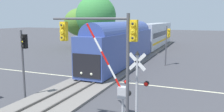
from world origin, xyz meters
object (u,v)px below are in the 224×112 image
Objects in this scene: traffic_signal_median at (24,53)px; traffic_signal_near_right at (105,44)px; crossing_gate_near at (119,85)px; crossing_signal_mast at (137,80)px; pine_left_background at (81,22)px; commuter_train at (142,38)px; traffic_signal_far_side at (167,39)px; oak_behind_train at (96,16)px.

traffic_signal_median is 0.83× the size of traffic_signal_near_right.
crossing_signal_mast is at bearing -31.53° from crossing_gate_near.
pine_left_background is at bearing 124.55° from crossing_signal_mast.
pine_left_background is at bearing 160.40° from commuter_train.
traffic_signal_far_side is 0.61× the size of pine_left_background.
crossing_gate_near is 30.19m from oak_behind_train.
crossing_gate_near is 1.34× the size of crossing_signal_mast.
traffic_signal_far_side is (5.26, -7.85, 0.51)m from commuter_train.
pine_left_background reaches higher than traffic_signal_near_right.
commuter_train is 26.85m from traffic_signal_near_right.
crossing_signal_mast is 8.79m from traffic_signal_median.
oak_behind_train is at bearing 167.70° from commuter_train.
traffic_signal_near_right is (0.08, -2.22, 2.68)m from crossing_gate_near.
commuter_train is 5.12× the size of pine_left_background.
crossing_gate_near is 0.68× the size of pine_left_background.
crossing_gate_near reaches higher than crossing_signal_mast.
crossing_signal_mast is at bearing -6.49° from traffic_signal_median.
traffic_signal_median is 0.62× the size of pine_left_background.
traffic_signal_near_right is at bearing -90.71° from traffic_signal_far_side.
oak_behind_train reaches higher than traffic_signal_far_side.
commuter_train reaches higher than crossing_signal_mast.
oak_behind_train is at bearing -31.65° from pine_left_background.
pine_left_background is (-19.39, 29.24, 3.33)m from crossing_gate_near.
traffic_signal_far_side is (-0.98, 17.04, 0.80)m from crossing_signal_mast.
traffic_signal_far_side is at bearing 64.35° from traffic_signal_median.
commuter_train is 9.47m from traffic_signal_far_side.
commuter_train is 8.41× the size of traffic_signal_far_side.
traffic_signal_median is (-2.45, -23.91, 0.56)m from commuter_train.
traffic_signal_far_side is at bearing 93.30° from crossing_signal_mast.
traffic_signal_near_right reaches higher than crossing_signal_mast.
crossing_gate_near reaches higher than traffic_signal_far_side.
crossing_signal_mast is at bearing -86.70° from traffic_signal_far_side.
oak_behind_train is at bearing 120.19° from crossing_signal_mast.
commuter_train reaches higher than traffic_signal_far_side.
traffic_signal_median is at bearing -115.65° from traffic_signal_far_side.
traffic_signal_near_right reaches higher than commuter_train.
traffic_signal_near_right reaches higher than traffic_signal_median.
oak_behind_train reaches higher than crossing_gate_near.
pine_left_background reaches higher than crossing_gate_near.
commuter_train is at bearing 101.60° from crossing_gate_near.
pine_left_background is at bearing 121.75° from traffic_signal_near_right.
traffic_signal_near_right is at bearing -79.18° from commuter_train.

